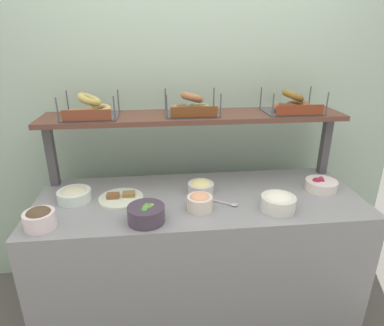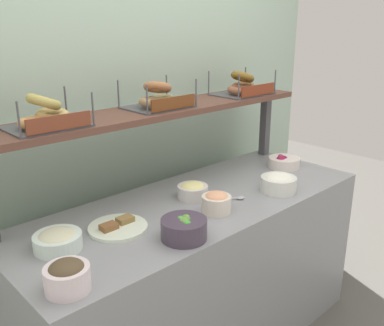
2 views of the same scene
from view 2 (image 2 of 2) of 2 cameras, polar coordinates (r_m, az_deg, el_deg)
back_wall at (r=2.41m, az=-8.46°, el=6.40°), size 3.08×0.06×2.40m
deli_counter at (r=2.31m, az=0.65°, el=-14.90°), size 1.88×0.70×0.85m
shelf_riser_right at (r=2.84m, az=9.73°, el=5.06°), size 0.05×0.05×0.40m
upper_shelf at (r=2.17m, az=-4.25°, el=7.03°), size 1.84×0.32×0.03m
bowl_chocolate_spread at (r=1.49m, az=-16.34°, el=-14.26°), size 0.15×0.15×0.11m
bowl_lox_spread at (r=1.98m, az=3.28°, el=-5.22°), size 0.14×0.14×0.10m
bowl_scallion_spread at (r=1.75m, az=-17.50°, el=-9.77°), size 0.19×0.19×0.08m
bowl_egg_salad at (r=2.13m, az=0.09°, el=-3.67°), size 0.15×0.15×0.08m
bowl_veggie_mix at (r=1.75m, az=-1.08°, el=-8.70°), size 0.19×0.19×0.09m
bowl_cream_cheese at (r=2.26m, az=11.47°, el=-2.55°), size 0.19×0.19×0.10m
bowl_beet_salad at (r=2.64m, az=12.15°, el=0.13°), size 0.19×0.19×0.08m
serving_plate_white at (r=1.86m, az=-9.87°, el=-8.41°), size 0.25×0.25×0.04m
serving_spoon_near_plate at (r=2.13m, az=5.50°, el=-4.73°), size 0.16×0.10×0.01m
bagel_basket_sesame at (r=1.83m, az=-19.01°, el=5.95°), size 0.31×0.24×0.15m
bagel_basket_everything at (r=2.15m, az=-4.58°, el=8.55°), size 0.32×0.25×0.14m
bagel_basket_cinnamon_raisin at (r=2.57m, az=6.74°, el=10.08°), size 0.34×0.26×0.15m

